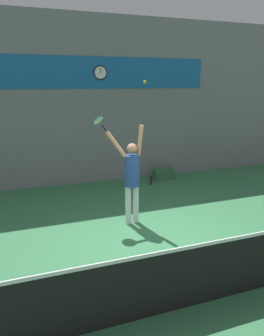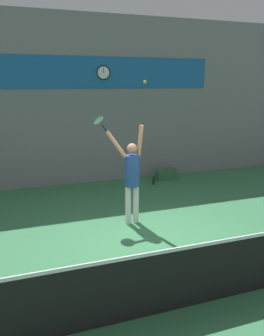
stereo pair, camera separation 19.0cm
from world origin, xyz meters
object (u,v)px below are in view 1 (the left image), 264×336
tennis_racket (99,121)px  tennis_ball (145,82)px  equipment_bag (163,174)px  water_bottle (151,181)px  tennis_player (132,175)px  scoreboard_clock (100,73)px

tennis_racket → tennis_ball: tennis_ball is taller
tennis_ball → equipment_bag: bearing=57.0°
tennis_ball → equipment_bag: tennis_ball is taller
tennis_ball → tennis_racket: bearing=146.4°
water_bottle → equipment_bag: size_ratio=0.40×
tennis_ball → tennis_player: bearing=154.5°
scoreboard_clock → tennis_racket: 3.21m
water_bottle → equipment_bag: bearing=30.8°
tennis_player → equipment_bag: tennis_player is taller
tennis_player → water_bottle: (1.56, 2.48, -1.01)m
scoreboard_clock → equipment_bag: (1.90, -0.51, -3.17)m
tennis_ball → equipment_bag: 4.56m
tennis_ball → equipment_bag: (1.91, 2.95, -2.90)m
water_bottle → equipment_bag: (0.60, 0.36, 0.06)m
tennis_racket → water_bottle: 3.66m
scoreboard_clock → tennis_ball: bearing=-90.2°
tennis_ball → water_bottle: bearing=63.1°
tennis_ball → water_bottle: 4.15m
equipment_bag → tennis_racket: bearing=-139.0°
scoreboard_clock → equipment_bag: 3.74m
tennis_racket → tennis_player: bearing=-36.5°
scoreboard_clock → tennis_player: scoreboard_clock is taller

